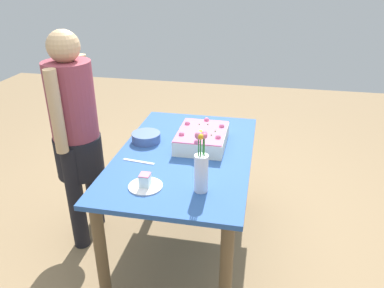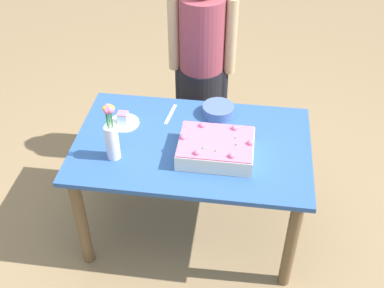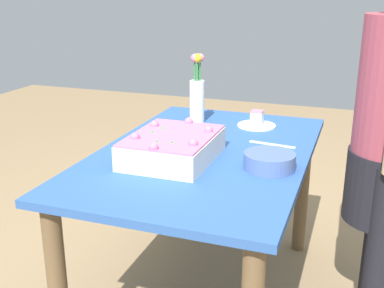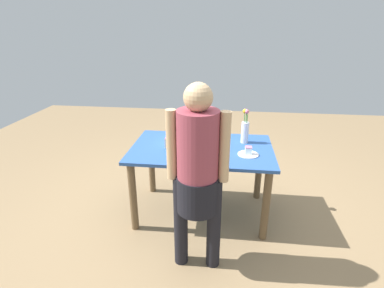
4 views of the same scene
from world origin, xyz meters
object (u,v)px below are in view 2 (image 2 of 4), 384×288
sheet_cake (216,148)px  fruit_bowl (218,110)px  person_standing (202,60)px  serving_plate_with_slice (123,121)px  flower_vase (112,136)px  cake_knife (171,114)px

sheet_cake → fruit_bowl: (0.02, -0.38, -0.02)m
sheet_cake → person_standing: size_ratio=0.28×
serving_plate_with_slice → fruit_bowl: (-0.56, -0.17, 0.01)m
flower_vase → fruit_bowl: flower_vase is taller
sheet_cake → person_standing: bearing=-77.7°
sheet_cake → cake_knife: 0.47m
flower_vase → fruit_bowl: bearing=-138.3°
sheet_cake → person_standing: (0.18, -0.82, 0.07)m
cake_knife → flower_vase: 0.52m
fruit_bowl → person_standing: (0.16, -0.43, 0.09)m
sheet_cake → serving_plate_with_slice: (0.58, -0.21, -0.03)m
serving_plate_with_slice → person_standing: size_ratio=0.13×
serving_plate_with_slice → person_standing: (-0.40, -0.60, 0.10)m
person_standing → sheet_cake: bearing=12.3°
flower_vase → person_standing: size_ratio=0.23×
sheet_cake → fruit_bowl: size_ratio=2.11×
cake_knife → person_standing: size_ratio=0.14×
person_standing → serving_plate_with_slice: bearing=-33.7°
flower_vase → person_standing: person_standing is taller
cake_knife → person_standing: 0.51m
fruit_bowl → person_standing: bearing=-70.2°
fruit_bowl → sheet_cake: bearing=93.3°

